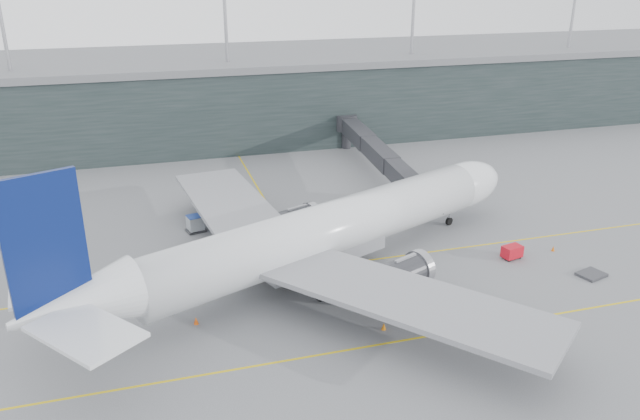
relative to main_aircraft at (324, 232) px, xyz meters
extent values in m
plane|color=#5E5E63|center=(-6.55, 5.45, -4.78)|extent=(320.00, 320.00, 0.00)
cube|color=gold|center=(-6.55, 1.45, -4.77)|extent=(160.00, 0.25, 0.02)
cube|color=gold|center=(-6.55, -14.55, -4.77)|extent=(160.00, 0.25, 0.02)
cube|color=gold|center=(-1.55, 25.45, -4.77)|extent=(0.25, 60.00, 0.02)
cube|color=#1D2827|center=(-6.55, 63.45, 2.22)|extent=(240.00, 35.00, 14.00)
cube|color=slate|center=(-6.55, 63.45, 9.82)|extent=(240.00, 36.00, 1.20)
cylinder|color=#9E9EA3|center=(-36.55, 53.45, 17.22)|extent=(0.60, 0.60, 14.00)
cylinder|color=#9E9EA3|center=(-1.55, 53.45, 17.22)|extent=(0.60, 0.60, 14.00)
cylinder|color=#9E9EA3|center=(33.45, 53.45, 17.22)|extent=(0.60, 0.60, 14.00)
cylinder|color=#9E9EA3|center=(68.45, 53.45, 17.22)|extent=(0.60, 0.60, 14.00)
cylinder|color=silver|center=(0.40, 0.17, 0.15)|extent=(41.67, 21.97, 5.77)
ellipsoid|color=silver|center=(21.40, 9.04, 0.15)|extent=(13.41, 10.03, 5.77)
cone|color=silver|center=(-24.03, -10.15, 0.80)|extent=(11.58, 9.09, 5.54)
cube|color=gray|center=(-0.46, -0.19, -2.08)|extent=(15.53, 10.08, 1.86)
cube|color=black|center=(24.65, 10.42, 1.08)|extent=(2.97, 3.37, 0.74)
cube|color=gray|center=(3.44, -14.20, -0.78)|extent=(23.46, 26.26, 0.51)
cylinder|color=#323236|center=(5.55, -7.25, -2.36)|extent=(7.27, 5.54, 3.26)
cube|color=gray|center=(-7.79, 12.37, -0.78)|extent=(11.56, 27.80, 0.51)
cylinder|color=#323236|center=(-1.33, 9.03, -2.36)|extent=(7.27, 5.54, 3.26)
cube|color=#091852|center=(-25.32, -10.70, 6.67)|extent=(5.75, 2.78, 11.17)
cube|color=silver|center=(-22.90, -15.23, 1.27)|extent=(9.18, 9.75, 0.33)
cube|color=silver|center=(-26.88, -5.80, 1.27)|extent=(6.22, 9.00, 0.33)
cylinder|color=black|center=(19.25, 8.14, -4.27)|extent=(1.09, 0.74, 1.02)
cylinder|color=#9E9EA3|center=(19.25, 8.14, -3.57)|extent=(0.28, 0.28, 2.42)
cylinder|color=black|center=(-1.29, -5.40, -4.17)|extent=(1.30, 0.90, 1.21)
cylinder|color=black|center=(-4.77, 2.83, -4.17)|extent=(1.30, 0.90, 1.21)
cube|color=#27282C|center=(14.90, 5.94, -0.12)|extent=(3.24, 3.58, 2.61)
cube|color=#27282C|center=(15.51, 13.64, -0.12)|extent=(3.28, 12.26, 2.33)
cube|color=#27282C|center=(16.47, 25.72, -0.12)|extent=(3.52, 12.27, 2.42)
cube|color=#27282C|center=(17.43, 37.79, -0.12)|extent=(3.75, 12.29, 2.51)
cylinder|color=#9E9EA3|center=(15.56, 14.29, -3.01)|extent=(0.47, 0.47, 3.54)
cube|color=#323236|center=(15.56, 14.29, -4.45)|extent=(1.97, 1.54, 0.65)
cylinder|color=#27282C|center=(14.90, 45.95, -0.12)|extent=(3.73, 3.73, 2.79)
cylinder|color=#27282C|center=(14.90, 45.95, -3.10)|extent=(1.68, 1.68, 3.35)
cube|color=red|center=(21.55, -2.66, -3.92)|extent=(2.47, 1.85, 1.31)
cylinder|color=black|center=(20.88, -3.32, -4.58)|extent=(0.43, 0.23, 0.40)
cylinder|color=black|center=(22.45, -2.98, -4.58)|extent=(0.43, 0.23, 0.40)
cylinder|color=black|center=(20.66, -2.34, -4.58)|extent=(0.43, 0.23, 0.40)
cylinder|color=black|center=(22.23, -1.99, -4.58)|extent=(0.43, 0.23, 0.40)
cube|color=#323337|center=(27.42, -8.84, -4.61)|extent=(3.28, 2.90, 0.28)
cube|color=#323236|center=(-12.12, 15.18, -4.61)|extent=(2.63, 2.30, 0.23)
cube|color=silver|center=(-12.12, 15.18, -3.59)|extent=(2.17, 2.08, 1.70)
cube|color=#254192|center=(-12.12, 15.18, -2.70)|extent=(2.23, 2.15, 0.09)
cube|color=#323236|center=(-7.99, 16.11, -4.63)|extent=(2.26, 1.94, 0.20)
cube|color=#B9BCC6|center=(-7.99, 16.11, -3.73)|extent=(1.85, 1.77, 1.49)
cube|color=#254192|center=(-7.99, 16.11, -2.95)|extent=(1.91, 1.83, 0.08)
cube|color=#323236|center=(-7.55, 16.74, -4.62)|extent=(2.67, 2.44, 0.22)
cube|color=silver|center=(-7.55, 16.74, -3.64)|extent=(2.23, 2.17, 1.62)
cube|color=#254192|center=(-7.55, 16.74, -2.80)|extent=(2.30, 2.25, 0.09)
cone|color=#CD5B0B|center=(27.29, -2.34, -4.46)|extent=(0.40, 0.40, 0.64)
cone|color=#CB690B|center=(2.06, -12.38, -4.43)|extent=(0.43, 0.43, 0.69)
cone|color=#EF5D0D|center=(1.22, 16.10, -4.42)|extent=(0.45, 0.45, 0.71)
cone|color=#ED540D|center=(-14.35, -6.56, -4.41)|extent=(0.46, 0.46, 0.73)
camera|label=1|loc=(-17.42, -57.78, 26.50)|focal=35.00mm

